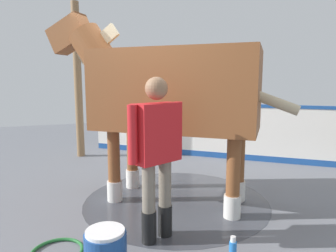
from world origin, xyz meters
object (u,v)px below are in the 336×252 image
handler (157,149)px  hose_coil (57,252)px  horse (169,91)px  bottle_spray (233,252)px  wash_bucket (106,248)px

handler → hose_coil: size_ratio=3.35×
horse → handler: (0.46, 0.93, -0.52)m
horse → bottle_spray: (-0.01, 1.59, -1.34)m
handler → bottle_spray: (-0.48, 0.66, -0.81)m
handler → hose_coil: handler is taller
hose_coil → horse: bearing=-148.4°
hose_coil → wash_bucket: bearing=140.3°
handler → wash_bucket: (0.56, 0.28, -0.78)m
handler → wash_bucket: 1.00m
bottle_spray → hose_coil: (1.44, -0.71, -0.11)m
wash_bucket → horse: bearing=-130.1°
handler → wash_bucket: bearing=-85.9°
bottle_spray → handler: bearing=-54.1°
handler → hose_coil: 1.33m
handler → hose_coil: (0.97, -0.05, -0.92)m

